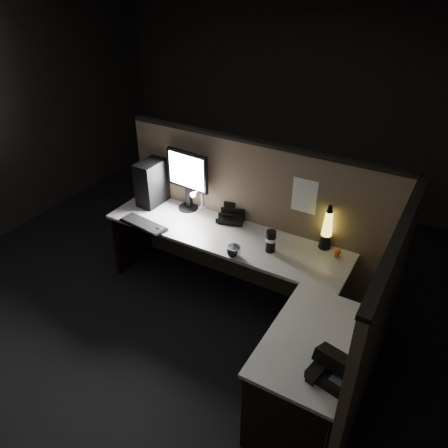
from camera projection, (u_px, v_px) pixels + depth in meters
The scene contains 17 objects.
floor at pixel (205, 340), 3.83m from camera, with size 6.00×6.00×0.00m, color black.
room_shell at pixel (199, 172), 2.97m from camera, with size 6.00×6.00×6.00m.
partition_back at pixel (255, 220), 4.11m from camera, with size 2.66×0.06×1.50m, color brown.
partition_right at pixel (377, 327), 2.94m from camera, with size 0.06×1.66×1.50m, color brown.
desk at pixel (237, 279), 3.63m from camera, with size 2.60×1.60×0.73m.
pc_tower at pixel (155, 181), 4.36m from camera, with size 0.19×0.42×0.45m, color black.
monitor at pixel (187, 175), 4.16m from camera, with size 0.46×0.20×0.59m.
keyboard at pixel (144, 225), 4.06m from camera, with size 0.48×0.16×0.02m, color black.
mouse at pixel (159, 229), 3.98m from camera, with size 0.09×0.06×0.04m, color black.
clip_lamp at pixel (197, 199), 4.18m from camera, with size 0.05×0.20×0.26m.
organizer at pixel (232, 216), 4.13m from camera, with size 0.28×0.26×0.18m.
lava_lamp at pixel (327, 231), 3.68m from camera, with size 0.11×0.11×0.41m.
travel_mug at pixel (271, 241), 3.67m from camera, with size 0.09×0.09×0.20m, color black.
steel_mug at pixel (234, 252), 3.63m from camera, with size 0.12×0.12×0.10m, color silver.
figurine at pixel (337, 251), 3.63m from camera, with size 0.06×0.06×0.06m, color orange.
pinned_paper at pixel (304, 196), 3.68m from camera, with size 0.22×0.00×0.31m, color white.
desk_phone at pixel (334, 369), 2.60m from camera, with size 0.30×0.31×0.16m.
Camera 1 is at (1.50, -2.25, 2.90)m, focal length 35.00 mm.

